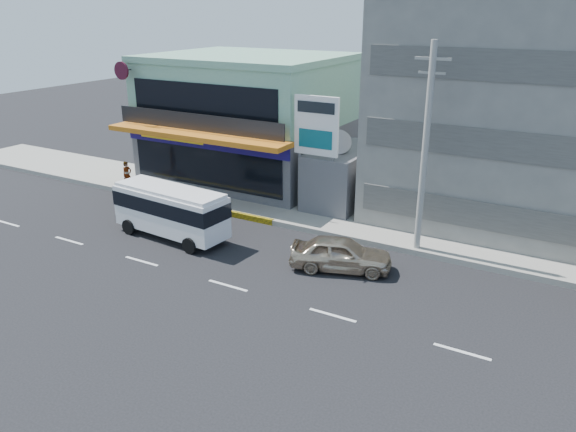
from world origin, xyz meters
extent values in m
plane|color=black|center=(0.00, 0.00, 0.00)|extent=(120.00, 120.00, 0.00)
cube|color=gray|center=(5.00, 9.50, 0.15)|extent=(70.00, 5.00, 0.30)
cube|color=#46464B|center=(-8.00, 14.00, 2.00)|extent=(12.00, 10.00, 4.00)
cube|color=#7FB494|center=(-8.00, 14.00, 6.00)|extent=(12.00, 10.00, 4.00)
cube|color=#C46A17|center=(-8.00, 8.20, 4.15)|extent=(12.40, 1.80, 0.30)
cube|color=navy|center=(-8.00, 8.95, 3.60)|extent=(12.00, 0.12, 0.80)
cube|color=black|center=(-8.00, 8.98, 2.10)|extent=(11.00, 0.06, 2.60)
cube|color=gray|center=(10.00, 15.00, 7.00)|extent=(16.00, 12.00, 14.00)
cube|color=#46464B|center=(0.00, 12.00, 1.75)|extent=(3.00, 6.00, 3.50)
cylinder|color=slate|center=(0.00, 11.00, 3.58)|extent=(1.50, 1.50, 0.15)
cylinder|color=gray|center=(-1.50, 9.20, 3.25)|extent=(0.16, 0.16, 6.50)
cylinder|color=gray|center=(0.50, 9.20, 3.25)|extent=(0.16, 0.16, 6.50)
cube|color=white|center=(-0.50, 9.20, 5.30)|extent=(2.60, 0.18, 3.20)
cylinder|color=#999993|center=(6.00, 7.40, 5.00)|extent=(0.30, 0.30, 10.00)
cube|color=#999993|center=(6.00, 7.40, 9.20)|extent=(1.60, 0.12, 0.12)
cube|color=#999993|center=(6.00, 7.40, 8.60)|extent=(1.20, 0.10, 0.10)
cube|color=white|center=(-5.67, 3.03, 1.46)|extent=(6.51, 2.51, 2.09)
cube|color=black|center=(-5.67, 3.03, 1.87)|extent=(6.56, 2.56, 0.77)
cube|color=white|center=(-5.67, 3.03, 2.60)|extent=(6.32, 2.31, 0.18)
cylinder|color=black|center=(-7.93, 2.21, 0.41)|extent=(0.84, 0.32, 0.82)
cylinder|color=black|center=(-7.77, 4.21, 0.41)|extent=(0.84, 0.32, 0.82)
cylinder|color=black|center=(-3.58, 1.86, 0.41)|extent=(0.84, 0.32, 0.82)
cylinder|color=black|center=(-3.42, 3.86, 0.41)|extent=(0.84, 0.32, 0.82)
imported|color=#BEAB91|center=(3.55, 3.88, 0.78)|extent=(4.96, 3.22, 1.57)
imported|color=#4F0B0D|center=(-12.47, 6.80, 0.47)|extent=(1.85, 0.86, 0.94)
imported|color=#66594C|center=(-12.47, 6.80, 1.43)|extent=(0.49, 0.68, 1.72)
camera|label=1|loc=(12.97, -17.50, 11.34)|focal=35.00mm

